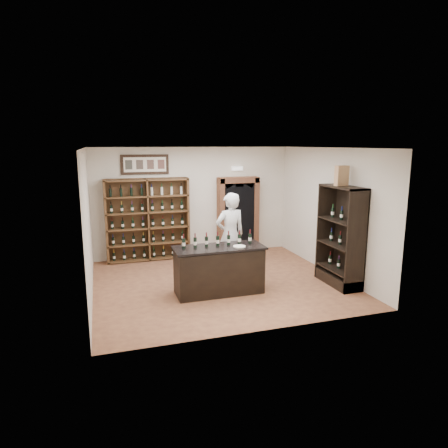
# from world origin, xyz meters

# --- Properties ---
(floor) EXTENTS (5.50, 5.50, 0.00)m
(floor) POSITION_xyz_m (0.00, 0.00, 0.00)
(floor) COLOR #98623D
(floor) RESTS_ON ground
(ceiling) EXTENTS (5.50, 5.50, 0.00)m
(ceiling) POSITION_xyz_m (0.00, 0.00, 3.00)
(ceiling) COLOR white
(ceiling) RESTS_ON wall_back
(wall_back) EXTENTS (5.50, 0.04, 3.00)m
(wall_back) POSITION_xyz_m (0.00, 2.50, 1.50)
(wall_back) COLOR silver
(wall_back) RESTS_ON ground
(wall_left) EXTENTS (0.04, 5.00, 3.00)m
(wall_left) POSITION_xyz_m (-2.75, 0.00, 1.50)
(wall_left) COLOR silver
(wall_left) RESTS_ON ground
(wall_right) EXTENTS (0.04, 5.00, 3.00)m
(wall_right) POSITION_xyz_m (2.75, 0.00, 1.50)
(wall_right) COLOR silver
(wall_right) RESTS_ON ground
(wine_shelf) EXTENTS (2.20, 0.38, 2.20)m
(wine_shelf) POSITION_xyz_m (-1.30, 2.33, 1.10)
(wine_shelf) COLOR brown
(wine_shelf) RESTS_ON ground
(framed_picture) EXTENTS (1.25, 0.04, 0.52)m
(framed_picture) POSITION_xyz_m (-1.30, 2.47, 2.55)
(framed_picture) COLOR black
(framed_picture) RESTS_ON wall_back
(arched_doorway) EXTENTS (1.17, 0.35, 2.17)m
(arched_doorway) POSITION_xyz_m (1.25, 2.33, 1.14)
(arched_doorway) COLOR black
(arched_doorway) RESTS_ON ground
(emergency_light) EXTENTS (0.30, 0.10, 0.10)m
(emergency_light) POSITION_xyz_m (1.25, 2.42, 2.40)
(emergency_light) COLOR white
(emergency_light) RESTS_ON wall_back
(tasting_counter) EXTENTS (1.88, 0.78, 1.00)m
(tasting_counter) POSITION_xyz_m (-0.20, -0.60, 0.49)
(tasting_counter) COLOR black
(tasting_counter) RESTS_ON ground
(counter_bottle_0) EXTENTS (0.07, 0.07, 0.30)m
(counter_bottle_0) POSITION_xyz_m (-0.92, -0.51, 1.11)
(counter_bottle_0) COLOR black
(counter_bottle_0) RESTS_ON tasting_counter
(counter_bottle_1) EXTENTS (0.07, 0.07, 0.30)m
(counter_bottle_1) POSITION_xyz_m (-0.68, -0.51, 1.11)
(counter_bottle_1) COLOR black
(counter_bottle_1) RESTS_ON tasting_counter
(counter_bottle_2) EXTENTS (0.07, 0.07, 0.30)m
(counter_bottle_2) POSITION_xyz_m (-0.44, -0.51, 1.11)
(counter_bottle_2) COLOR black
(counter_bottle_2) RESTS_ON tasting_counter
(counter_bottle_3) EXTENTS (0.07, 0.07, 0.30)m
(counter_bottle_3) POSITION_xyz_m (-0.20, -0.51, 1.11)
(counter_bottle_3) COLOR black
(counter_bottle_3) RESTS_ON tasting_counter
(counter_bottle_4) EXTENTS (0.07, 0.07, 0.30)m
(counter_bottle_4) POSITION_xyz_m (0.04, -0.51, 1.11)
(counter_bottle_4) COLOR black
(counter_bottle_4) RESTS_ON tasting_counter
(counter_bottle_5) EXTENTS (0.07, 0.07, 0.30)m
(counter_bottle_5) POSITION_xyz_m (0.28, -0.51, 1.11)
(counter_bottle_5) COLOR black
(counter_bottle_5) RESTS_ON tasting_counter
(counter_bottle_6) EXTENTS (0.07, 0.07, 0.30)m
(counter_bottle_6) POSITION_xyz_m (0.52, -0.51, 1.11)
(counter_bottle_6) COLOR black
(counter_bottle_6) RESTS_ON tasting_counter
(side_cabinet) EXTENTS (0.48, 1.20, 2.20)m
(side_cabinet) POSITION_xyz_m (2.52, -0.90, 0.75)
(side_cabinet) COLOR black
(side_cabinet) RESTS_ON ground
(shopkeeper) EXTENTS (0.78, 0.57, 1.99)m
(shopkeeper) POSITION_xyz_m (0.36, 0.35, 0.99)
(shopkeeper) COLOR silver
(shopkeeper) RESTS_ON ground
(plate) EXTENTS (0.26, 0.26, 0.02)m
(plate) POSITION_xyz_m (0.20, -0.75, 1.01)
(plate) COLOR silver
(plate) RESTS_ON tasting_counter
(wine_crate) EXTENTS (0.32, 0.16, 0.43)m
(wine_crate) POSITION_xyz_m (2.48, -0.83, 2.41)
(wine_crate) COLOR tan
(wine_crate) RESTS_ON side_cabinet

